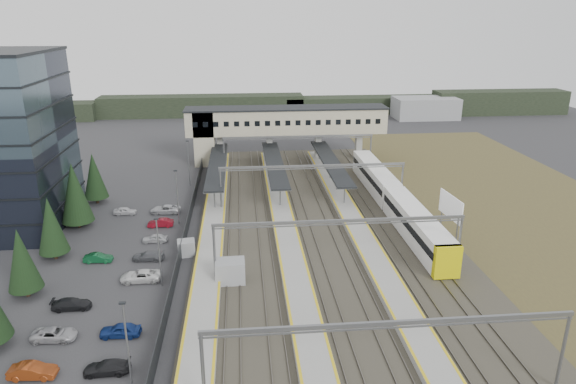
{
  "coord_description": "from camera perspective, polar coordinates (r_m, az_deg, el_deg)",
  "views": [
    {
      "loc": [
        1.34,
        -59.83,
        28.54
      ],
      "look_at": [
        7.92,
        10.99,
        4.0
      ],
      "focal_mm": 32.0,
      "sensor_mm": 36.0,
      "label": 1
    }
  ],
  "objects": [
    {
      "name": "relay_cabin_near",
      "position": [
        58.4,
        -6.44,
        -8.82
      ],
      "size": [
        3.35,
        2.49,
        2.74
      ],
      "color": "gray",
      "rests_on": "ground"
    },
    {
      "name": "train",
      "position": [
        79.17,
        11.65,
        -0.79
      ],
      "size": [
        3.11,
        43.31,
        3.92
      ],
      "color": "white",
      "rests_on": "ground"
    },
    {
      "name": "gantries",
      "position": [
        67.6,
        4.07,
        -0.5
      ],
      "size": [
        28.4,
        62.28,
        7.17
      ],
      "color": "slate",
      "rests_on": "ground"
    },
    {
      "name": "relay_cabin_far",
      "position": [
        65.83,
        -11.24,
        -6.11
      ],
      "size": [
        2.35,
        2.05,
        1.95
      ],
      "color": "gray",
      "rests_on": "ground"
    },
    {
      "name": "rail_corridor",
      "position": [
        71.17,
        1.59,
        -4.36
      ],
      "size": [
        34.0,
        90.0,
        0.92
      ],
      "color": "#333027",
      "rests_on": "ground"
    },
    {
      "name": "conifer_row",
      "position": [
        65.11,
        -25.96,
        -4.35
      ],
      "size": [
        4.42,
        49.82,
        9.5
      ],
      "color": "black",
      "rests_on": "ground"
    },
    {
      "name": "treeline_far",
      "position": [
        155.88,
        3.1,
        9.56
      ],
      "size": [
        170.0,
        19.0,
        7.0
      ],
      "color": "black",
      "rests_on": "ground"
    },
    {
      "name": "billboard",
      "position": [
        73.04,
        17.62,
        -1.71
      ],
      "size": [
        0.65,
        6.47,
        5.6
      ],
      "color": "slate",
      "rests_on": "ground"
    },
    {
      "name": "fence",
      "position": [
        70.88,
        -11.26,
        -4.22
      ],
      "size": [
        0.08,
        90.0,
        2.0
      ],
      "color": "#26282B",
      "rests_on": "ground"
    },
    {
      "name": "scrub_east",
      "position": [
        83.2,
        26.81,
        -3.16
      ],
      "size": [
        34.0,
        120.0,
        0.06
      ],
      "color": "#484126",
      "rests_on": "ground"
    },
    {
      "name": "footbridge",
      "position": [
        104.09,
        -1.71,
        7.61
      ],
      "size": [
        40.4,
        6.4,
        11.2
      ],
      "color": "tan",
      "rests_on": "ground"
    },
    {
      "name": "ground",
      "position": [
        66.31,
        -5.99,
        -6.57
      ],
      "size": [
        220.0,
        220.0,
        0.0
      ],
      "primitive_type": "plane",
      "color": "#2B2B2D",
      "rests_on": "ground"
    },
    {
      "name": "car_park",
      "position": [
        59.96,
        -18.45,
        -9.82
      ],
      "size": [
        10.44,
        44.8,
        1.29
      ],
      "color": "silver",
      "rests_on": "ground"
    },
    {
      "name": "canopies",
      "position": [
        90.43,
        -1.52,
        3.23
      ],
      "size": [
        23.1,
        30.0,
        3.28
      ],
      "color": "black",
      "rests_on": "ground"
    },
    {
      "name": "lampposts",
      "position": [
        66.37,
        -13.04,
        -2.87
      ],
      "size": [
        0.5,
        53.25,
        8.07
      ],
      "color": "slate",
      "rests_on": "ground"
    }
  ]
}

